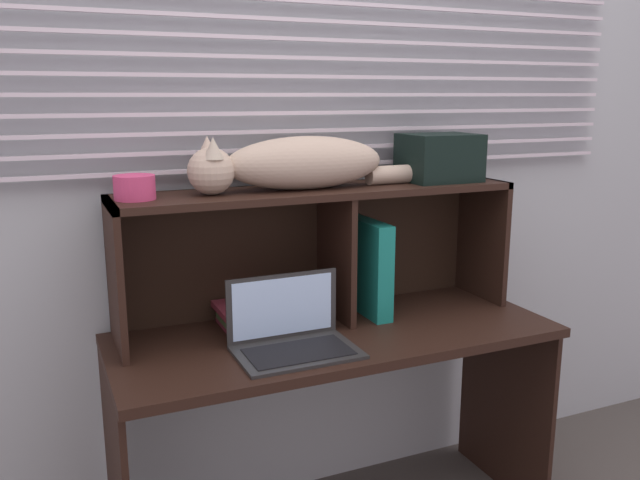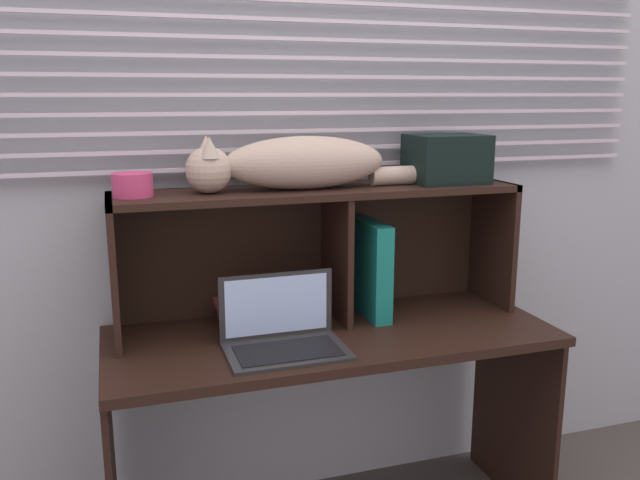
# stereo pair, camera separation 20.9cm
# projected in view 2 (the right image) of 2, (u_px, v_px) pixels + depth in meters

# --- Properties ---
(back_panel_with_blinds) EXTENTS (4.40, 0.08, 2.50)m
(back_panel_with_blinds) POSITION_uv_depth(u_px,v_px,m) (303.00, 149.00, 2.24)
(back_panel_with_blinds) COLOR #A8B0B4
(back_panel_with_blinds) RESTS_ON ground
(desk) EXTENTS (1.39, 0.56, 0.71)m
(desk) POSITION_uv_depth(u_px,v_px,m) (332.00, 372.00, 2.09)
(desk) COLOR black
(desk) RESTS_ON ground
(hutch_shelf_unit) EXTENTS (1.30, 0.28, 0.44)m
(hutch_shelf_unit) POSITION_uv_depth(u_px,v_px,m) (319.00, 228.00, 2.14)
(hutch_shelf_unit) COLOR black
(hutch_shelf_unit) RESTS_ON desk
(cat) EXTENTS (0.83, 0.18, 0.17)m
(cat) POSITION_uv_depth(u_px,v_px,m) (294.00, 164.00, 2.04)
(cat) COLOR #BCA58F
(cat) RESTS_ON hutch_shelf_unit
(laptop) EXTENTS (0.35, 0.23, 0.21)m
(laptop) POSITION_uv_depth(u_px,v_px,m) (283.00, 334.00, 1.92)
(laptop) COLOR #292929
(laptop) RESTS_ON desk
(binder_upright) EXTENTS (0.06, 0.26, 0.32)m
(binder_upright) POSITION_uv_depth(u_px,v_px,m) (370.00, 268.00, 2.19)
(binder_upright) COLOR #167B6E
(binder_upright) RESTS_ON desk
(book_stack) EXTENTS (0.17, 0.25, 0.07)m
(book_stack) POSITION_uv_depth(u_px,v_px,m) (246.00, 316.00, 2.09)
(book_stack) COLOR maroon
(book_stack) RESTS_ON desk
(small_basket) EXTENTS (0.12, 0.12, 0.07)m
(small_basket) POSITION_uv_depth(u_px,v_px,m) (133.00, 185.00, 1.90)
(small_basket) COLOR #C93B6B
(small_basket) RESTS_ON hutch_shelf_unit
(storage_box) EXTENTS (0.25, 0.20, 0.16)m
(storage_box) POSITION_uv_depth(u_px,v_px,m) (446.00, 159.00, 2.20)
(storage_box) COLOR black
(storage_box) RESTS_ON hutch_shelf_unit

